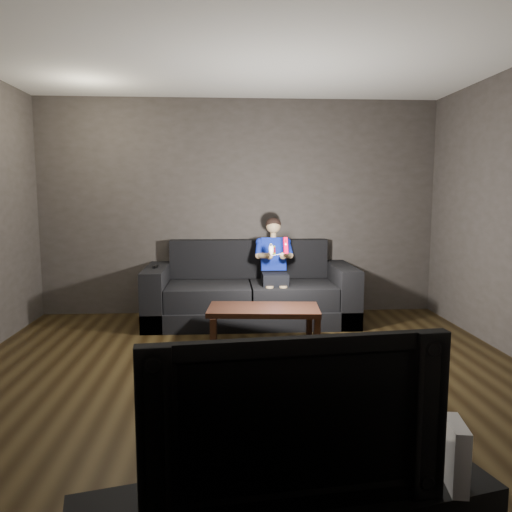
{
  "coord_description": "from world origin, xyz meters",
  "views": [
    {
      "loc": [
        -0.18,
        -3.85,
        1.54
      ],
      "look_at": [
        0.15,
        1.55,
        0.85
      ],
      "focal_mm": 35.0,
      "sensor_mm": 36.0,
      "label": 1
    }
  ],
  "objects": [
    {
      "name": "wii_remote_red",
      "position": [
        0.47,
        1.54,
        0.96
      ],
      "size": [
        0.05,
        0.07,
        0.18
      ],
      "color": "red",
      "rests_on": "child"
    },
    {
      "name": "back_wall",
      "position": [
        0.0,
        2.5,
        1.35
      ],
      "size": [
        5.0,
        0.04,
        2.7
      ],
      "primitive_type": "cube",
      "color": "#393530",
      "rests_on": "ground"
    },
    {
      "name": "front_wall",
      "position": [
        0.0,
        -2.5,
        1.35
      ],
      "size": [
        5.0,
        0.04,
        2.7
      ],
      "primitive_type": "cube",
      "color": "#393530",
      "rests_on": "ground"
    },
    {
      "name": "tv",
      "position": [
        0.03,
        -2.27,
        0.81
      ],
      "size": [
        1.0,
        0.24,
        0.57
      ],
      "primitive_type": "imported",
      "rotation": [
        0.0,
        0.0,
        0.11
      ],
      "color": "black",
      "rests_on": "media_console"
    },
    {
      "name": "wii_console",
      "position": [
        0.6,
        -2.27,
        0.64
      ],
      "size": [
        0.08,
        0.18,
        0.23
      ],
      "primitive_type": "cube",
      "rotation": [
        0.0,
        0.0,
        -0.17
      ],
      "color": "white",
      "rests_on": "media_console"
    },
    {
      "name": "coffee_table",
      "position": [
        0.19,
        1.01,
        0.35
      ],
      "size": [
        1.14,
        0.64,
        0.4
      ],
      "color": "black",
      "rests_on": "floor"
    },
    {
      "name": "floor",
      "position": [
        0.0,
        0.0,
        0.0
      ],
      "size": [
        5.0,
        5.0,
        0.0
      ],
      "primitive_type": "plane",
      "color": "black",
      "rests_on": "ground"
    },
    {
      "name": "child",
      "position": [
        0.39,
        1.96,
        0.76
      ],
      "size": [
        0.44,
        0.54,
        1.09
      ],
      "color": "black",
      "rests_on": "sofa"
    },
    {
      "name": "ceiling",
      "position": [
        0.0,
        0.0,
        2.7
      ],
      "size": [
        5.0,
        5.0,
        0.02
      ],
      "primitive_type": "cube",
      "color": "white",
      "rests_on": "back_wall"
    },
    {
      "name": "wii_remote_black",
      "position": [
        -1.0,
        1.95,
        0.69
      ],
      "size": [
        0.05,
        0.15,
        0.03
      ],
      "color": "black",
      "rests_on": "sofa"
    },
    {
      "name": "sofa",
      "position": [
        0.11,
        2.04,
        0.31
      ],
      "size": [
        2.46,
        1.06,
        0.95
      ],
      "color": "black",
      "rests_on": "floor"
    },
    {
      "name": "nunchuk_white",
      "position": [
        0.32,
        1.55,
        0.92
      ],
      "size": [
        0.06,
        0.09,
        0.14
      ],
      "color": "white",
      "rests_on": "child"
    }
  ]
}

